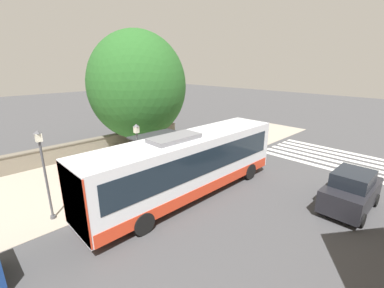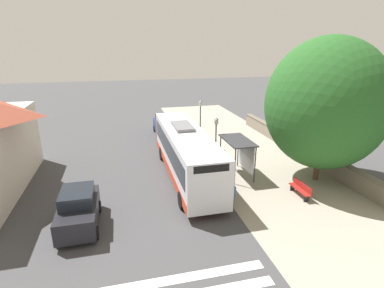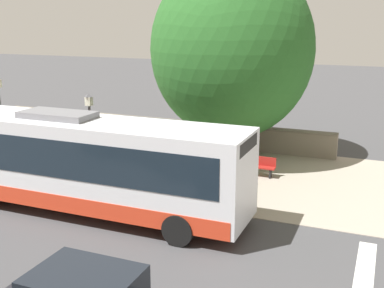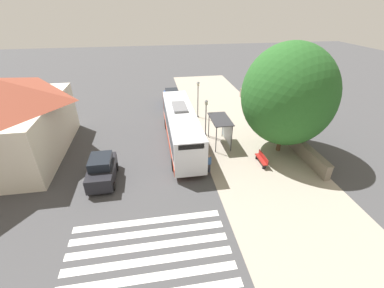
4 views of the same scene
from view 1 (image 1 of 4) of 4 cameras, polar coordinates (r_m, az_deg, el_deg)
ground_plane at (r=14.40m, az=-12.75°, el=-11.80°), size 120.00×120.00×0.00m
sidewalk_plaza at (r=18.06m, az=-20.37°, el=-6.29°), size 9.00×44.00×0.02m
crosswalk_stripes at (r=22.54m, az=28.18°, el=-2.67°), size 9.00×5.25×0.01m
stone_wall at (r=21.43m, az=-25.05°, el=-1.37°), size 0.60×20.00×1.27m
bus at (r=13.68m, az=-0.94°, el=-4.40°), size 2.63×11.95×3.55m
bus_shelter at (r=16.67m, az=-8.24°, el=0.64°), size 1.72×3.26×2.63m
pedestrian at (r=18.44m, az=7.04°, el=-1.70°), size 0.34×0.22×1.61m
bench at (r=21.36m, az=-3.47°, el=-0.24°), size 0.40×1.87×0.88m
street_lamp_near at (r=14.73m, az=-11.97°, el=-1.43°), size 0.28×0.28×3.79m
street_lamp_far at (r=13.03m, az=-30.00°, el=-4.74°), size 0.28×0.28×4.26m
shade_tree at (r=21.26m, az=-12.04°, el=12.50°), size 7.67×7.67×9.49m
parked_car_far_lane at (r=14.94m, az=31.84°, el=-8.87°), size 1.95×3.90×2.01m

